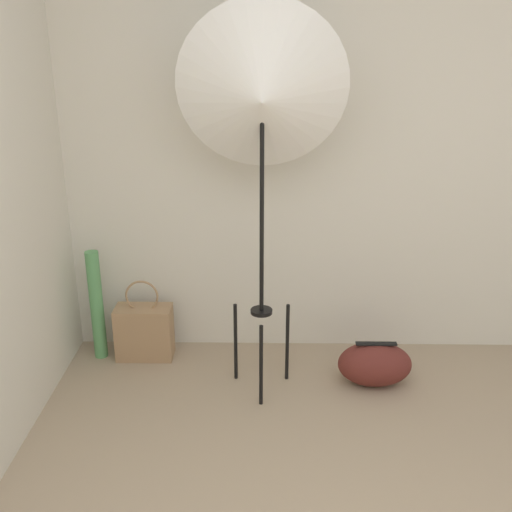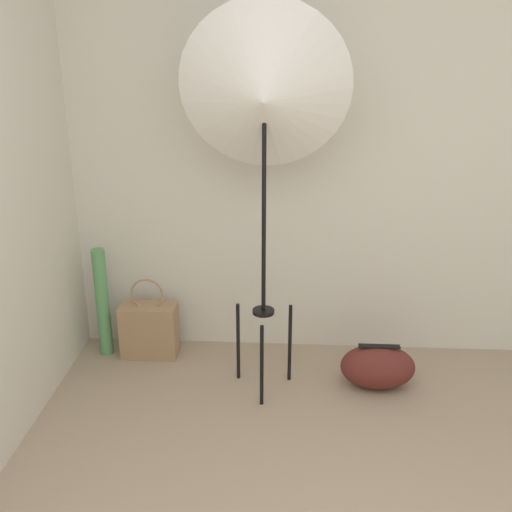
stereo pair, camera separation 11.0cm
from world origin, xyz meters
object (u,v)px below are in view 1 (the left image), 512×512
at_px(photo_umbrella, 262,97).
at_px(paper_roll, 97,305).
at_px(duffel_bag, 375,364).
at_px(tote_bag, 144,331).

xyz_separation_m(photo_umbrella, paper_roll, (-0.97, 0.32, -1.22)).
relative_size(duffel_bag, paper_roll, 0.61).
bearing_deg(tote_bag, duffel_bag, -11.97).
height_order(tote_bag, paper_roll, paper_roll).
bearing_deg(photo_umbrella, duffel_bag, 3.51).
distance_m(photo_umbrella, paper_roll, 1.60).
xyz_separation_m(photo_umbrella, duffel_bag, (0.63, 0.04, -1.44)).
distance_m(photo_umbrella, duffel_bag, 1.57).
bearing_deg(photo_umbrella, tote_bag, 155.47).
distance_m(tote_bag, paper_roll, 0.32).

